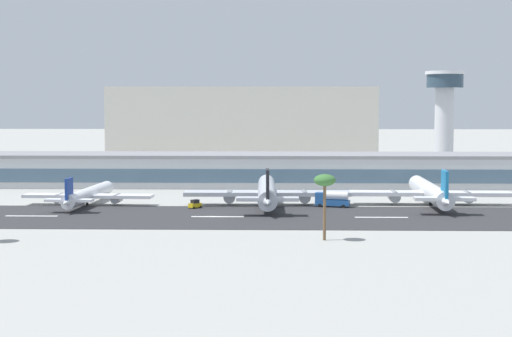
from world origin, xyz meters
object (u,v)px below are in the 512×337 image
(control_tower, at_px, (444,109))
(service_fuel_truck_0, at_px, (332,199))
(airliner_blue_tail_gate_2, at_px, (431,192))
(distant_hotel_block, at_px, (242,122))
(airliner_navy_tail_gate_0, at_px, (87,195))
(airliner_black_tail_gate_1, at_px, (267,192))
(service_baggage_tug_1, at_px, (195,204))
(palm_tree_0, at_px, (325,183))
(terminal_building, at_px, (263,170))

(control_tower, height_order, service_fuel_truck_0, control_tower)
(control_tower, xyz_separation_m, airliner_blue_tail_gate_2, (-23.60, -98.75, -20.85))
(control_tower, height_order, distant_hotel_block, control_tower)
(airliner_navy_tail_gate_0, bearing_deg, airliner_black_tail_gate_1, -86.32)
(airliner_blue_tail_gate_2, relative_size, service_baggage_tug_1, 14.38)
(distant_hotel_block, bearing_deg, service_fuel_truck_0, -80.73)
(service_fuel_truck_0, bearing_deg, airliner_blue_tail_gate_2, -155.70)
(service_fuel_truck_0, relative_size, palm_tree_0, 0.71)
(terminal_building, height_order, service_baggage_tug_1, terminal_building)
(airliner_black_tail_gate_1, distance_m, palm_tree_0, 53.29)
(distant_hotel_block, xyz_separation_m, airliner_black_tail_gate_1, (14.81, -189.05, -13.86))
(distant_hotel_block, bearing_deg, service_baggage_tug_1, -90.87)
(service_fuel_truck_0, xyz_separation_m, palm_tree_0, (-4.87, -49.17, 8.87))
(airliner_navy_tail_gate_0, relative_size, service_fuel_truck_0, 4.51)
(airliner_blue_tail_gate_2, height_order, palm_tree_0, palm_tree_0)
(terminal_building, xyz_separation_m, control_tower, (67.50, 49.51, 19.05))
(airliner_blue_tail_gate_2, bearing_deg, terminal_building, 42.95)
(service_fuel_truck_0, bearing_deg, distant_hotel_block, -66.04)
(control_tower, distance_m, airliner_navy_tail_gate_0, 151.92)
(airliner_navy_tail_gate_0, height_order, palm_tree_0, palm_tree_0)
(service_baggage_tug_1, bearing_deg, palm_tree_0, -107.54)
(service_fuel_truck_0, bearing_deg, control_tower, -100.71)
(service_fuel_truck_0, bearing_deg, palm_tree_0, 99.04)
(airliner_black_tail_gate_1, bearing_deg, airliner_navy_tail_gate_0, 89.53)
(control_tower, xyz_separation_m, airliner_navy_tail_gate_0, (-111.17, -101.28, -21.52))
(distant_hotel_block, xyz_separation_m, airliner_blue_tail_gate_2, (56.57, -187.08, -13.99))
(airliner_blue_tail_gate_2, relative_size, service_fuel_truck_0, 5.64)
(airliner_blue_tail_gate_2, relative_size, palm_tree_0, 3.99)
(control_tower, xyz_separation_m, palm_tree_0, (-53.81, -152.21, -13.28))
(airliner_black_tail_gate_1, xyz_separation_m, service_baggage_tug_1, (-17.77, -5.56, -2.41))
(terminal_building, relative_size, distant_hotel_block, 1.35)
(terminal_building, xyz_separation_m, airliner_blue_tail_gate_2, (43.90, -49.24, -1.80))
(distant_hotel_block, relative_size, service_fuel_truck_0, 14.71)
(airliner_navy_tail_gate_0, relative_size, airliner_black_tail_gate_1, 0.77)
(distant_hotel_block, distance_m, airliner_black_tail_gate_1, 190.14)
(distant_hotel_block, bearing_deg, control_tower, -47.77)
(control_tower, distance_m, palm_tree_0, 161.99)
(airliner_blue_tail_gate_2, xyz_separation_m, palm_tree_0, (-30.21, -53.46, 7.57))
(control_tower, height_order, airliner_navy_tail_gate_0, control_tower)
(service_baggage_tug_1, bearing_deg, control_tower, 1.87)
(airliner_navy_tail_gate_0, relative_size, palm_tree_0, 3.20)
(service_baggage_tug_1, xyz_separation_m, palm_tree_0, (29.33, -45.92, 9.86))
(distant_hotel_block, distance_m, airliner_blue_tail_gate_2, 195.94)
(airliner_black_tail_gate_1, relative_size, service_baggage_tug_1, 14.91)
(airliner_black_tail_gate_1, bearing_deg, palm_tree_0, -168.52)
(control_tower, bearing_deg, airliner_black_tail_gate_1, -122.98)
(airliner_blue_tail_gate_2, bearing_deg, control_tower, -12.21)
(control_tower, bearing_deg, palm_tree_0, -109.47)
(terminal_building, relative_size, service_baggage_tug_1, 50.59)
(terminal_building, bearing_deg, palm_tree_0, -82.41)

